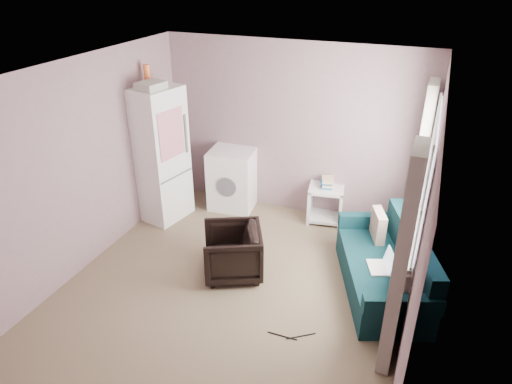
% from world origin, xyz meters
% --- Properties ---
extents(room, '(3.84, 4.24, 2.54)m').
position_xyz_m(room, '(0.02, 0.01, 1.25)').
color(room, '#7F6C53').
rests_on(room, ground).
extents(armchair, '(0.86, 0.88, 0.69)m').
position_xyz_m(armchair, '(-0.13, 0.28, 0.34)').
color(armchair, black).
rests_on(armchair, ground).
extents(fridge, '(0.79, 0.78, 2.20)m').
position_xyz_m(fridge, '(-1.70, 1.22, 0.98)').
color(fridge, white).
rests_on(fridge, ground).
extents(washing_machine, '(0.72, 0.72, 0.92)m').
position_xyz_m(washing_machine, '(-0.83, 1.87, 0.48)').
color(washing_machine, white).
rests_on(washing_machine, ground).
extents(side_table, '(0.56, 0.56, 0.67)m').
position_xyz_m(side_table, '(0.60, 1.96, 0.31)').
color(side_table, white).
rests_on(side_table, ground).
extents(sofa, '(1.33, 1.88, 0.77)m').
position_xyz_m(sofa, '(1.63, 0.65, 0.28)').
color(sofa, '#0B2F35').
rests_on(sofa, ground).
extents(window_dressing, '(0.17, 2.62, 2.18)m').
position_xyz_m(window_dressing, '(1.78, 0.70, 1.11)').
color(window_dressing, white).
rests_on(window_dressing, ground).
extents(floor_cables, '(0.47, 0.20, 0.01)m').
position_xyz_m(floor_cables, '(0.86, -0.46, 0.01)').
color(floor_cables, black).
rests_on(floor_cables, ground).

